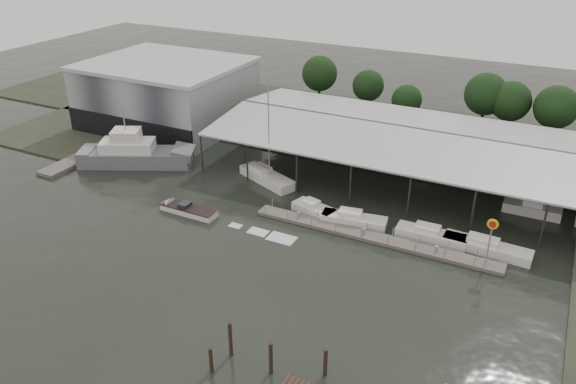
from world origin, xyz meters
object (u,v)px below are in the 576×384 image
at_px(shell_fuel_sign, 491,234).
at_px(grey_trawler, 136,154).
at_px(speedboat_underway, 185,209).
at_px(white_sailboat, 267,177).

bearing_deg(shell_fuel_sign, grey_trawler, 175.14).
bearing_deg(grey_trawler, speedboat_underway, -56.31).
bearing_deg(speedboat_underway, shell_fuel_sign, -172.17).
relative_size(grey_trawler, speedboat_underway, 0.87).
distance_m(shell_fuel_sign, white_sailboat, 30.56).
distance_m(grey_trawler, speedboat_underway, 16.84).
relative_size(shell_fuel_sign, grey_trawler, 0.34).
height_order(grey_trawler, speedboat_underway, grey_trawler).
bearing_deg(white_sailboat, speedboat_underway, -88.17).
bearing_deg(speedboat_underway, white_sailboat, -110.93).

